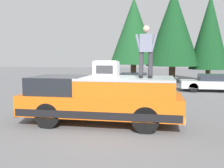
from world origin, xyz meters
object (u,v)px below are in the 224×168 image
Objects in this scene: parked_car_grey at (133,81)px; person_on_truck_bed at (146,50)px; parked_car_silver at (212,83)px; compressor_unit at (106,69)px; pickup_truck at (101,99)px.

person_on_truck_bed is at bearing -171.98° from parked_car_grey.
parked_car_silver is at bearing -22.76° from person_on_truck_bed.
parked_car_grey is (9.68, 0.03, -1.35)m from compressor_unit.
parked_car_silver is at bearing -30.64° from pickup_truck.
pickup_truck is 9.84m from parked_car_grey.
compressor_unit is 10.77m from parked_car_silver.
compressor_unit is 0.50× the size of person_on_truck_bed.
person_on_truck_bed is (-0.19, -1.54, 1.68)m from pickup_truck.
parked_car_silver is (9.56, -4.01, -1.97)m from person_on_truck_bed.
compressor_unit reaches higher than parked_car_silver.
pickup_truck is 6.60× the size of compressor_unit.
person_on_truck_bed is 10.31m from parked_car_grey.
person_on_truck_bed is (-0.34, -1.38, 0.62)m from compressor_unit.
person_on_truck_bed reaches higher than parked_car_silver.
parked_car_silver and parked_car_grey have the same top height.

